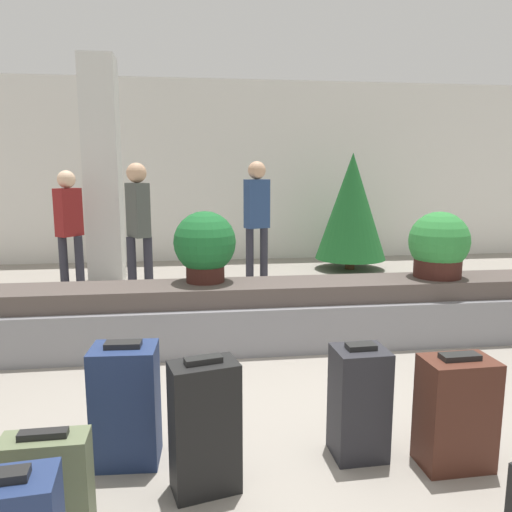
% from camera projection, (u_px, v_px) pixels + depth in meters
% --- Properties ---
extents(ground_plane, '(18.00, 18.00, 0.00)m').
position_uv_depth(ground_plane, '(291.00, 437.00, 3.08)').
color(ground_plane, gray).
extents(back_wall, '(18.00, 0.06, 3.20)m').
position_uv_depth(back_wall, '(223.00, 172.00, 8.95)').
color(back_wall, silver).
rests_on(back_wall, ground_plane).
extents(carousel, '(7.40, 0.70, 0.60)m').
position_uv_depth(carousel, '(256.00, 315.00, 4.67)').
color(carousel, gray).
rests_on(carousel, ground_plane).
extents(pillar, '(0.48, 0.48, 3.20)m').
position_uv_depth(pillar, '(103.00, 172.00, 7.16)').
color(pillar, silver).
rests_on(pillar, ground_plane).
extents(suitcase_0, '(0.30, 0.27, 0.67)m').
position_uv_depth(suitcase_0, '(359.00, 402.00, 2.84)').
color(suitcase_0, '#232328').
rests_on(suitcase_0, ground_plane).
extents(suitcase_1, '(0.37, 0.29, 0.70)m').
position_uv_depth(suitcase_1, '(126.00, 404.00, 2.77)').
color(suitcase_1, navy).
rests_on(suitcase_1, ground_plane).
extents(suitcase_2, '(0.37, 0.28, 0.72)m').
position_uv_depth(suitcase_2, '(205.00, 427.00, 2.52)').
color(suitcase_2, black).
rests_on(suitcase_2, ground_plane).
extents(suitcase_4, '(0.39, 0.26, 0.65)m').
position_uv_depth(suitcase_4, '(456.00, 412.00, 2.74)').
color(suitcase_4, '#472319').
rests_on(suitcase_4, ground_plane).
extents(suitcase_5, '(0.38, 0.18, 0.50)m').
position_uv_depth(suitcase_5, '(47.00, 485.00, 2.23)').
color(suitcase_5, '#5B6647').
rests_on(suitcase_5, ground_plane).
extents(potted_plant_0, '(0.58, 0.58, 0.64)m').
position_uv_depth(potted_plant_0, '(439.00, 246.00, 4.82)').
color(potted_plant_0, '#381914').
rests_on(potted_plant_0, carousel).
extents(potted_plant_1, '(0.58, 0.58, 0.66)m').
position_uv_depth(potted_plant_1, '(205.00, 246.00, 4.61)').
color(potted_plant_1, '#381914').
rests_on(potted_plant_1, carousel).
extents(traveler_0, '(0.34, 0.36, 1.63)m').
position_uv_depth(traveler_0, '(69.00, 222.00, 6.47)').
color(traveler_0, '#282833').
rests_on(traveler_0, ground_plane).
extents(traveler_1, '(0.32, 0.37, 1.72)m').
position_uv_depth(traveler_1, '(138.00, 220.00, 6.05)').
color(traveler_1, '#282833').
rests_on(traveler_1, ground_plane).
extents(traveler_2, '(0.36, 0.28, 1.75)m').
position_uv_depth(traveler_2, '(257.00, 212.00, 6.86)').
color(traveler_2, '#282833').
rests_on(traveler_2, ground_plane).
extents(decorated_tree, '(1.15, 1.15, 1.91)m').
position_uv_depth(decorated_tree, '(352.00, 206.00, 8.15)').
color(decorated_tree, '#4C331E').
rests_on(decorated_tree, ground_plane).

